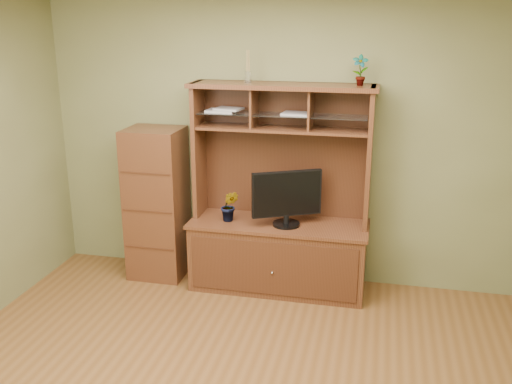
% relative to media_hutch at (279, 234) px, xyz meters
% --- Properties ---
extents(room, '(4.54, 4.04, 2.74)m').
position_rel_media_hutch_xyz_m(room, '(-0.04, -1.73, 0.83)').
color(room, brown).
rests_on(room, ground).
extents(media_hutch, '(1.66, 0.61, 1.90)m').
position_rel_media_hutch_xyz_m(media_hutch, '(0.00, 0.00, 0.00)').
color(media_hutch, '#3F1E12').
rests_on(media_hutch, room).
extents(monitor, '(0.59, 0.33, 0.51)m').
position_rel_media_hutch_xyz_m(monitor, '(0.08, -0.08, 0.40)').
color(monitor, black).
rests_on(monitor, media_hutch).
extents(orchid_plant, '(0.17, 0.14, 0.29)m').
position_rel_media_hutch_xyz_m(orchid_plant, '(-0.45, -0.08, 0.27)').
color(orchid_plant, '#396021').
rests_on(orchid_plant, media_hutch).
extents(top_plant, '(0.14, 0.10, 0.26)m').
position_rel_media_hutch_xyz_m(top_plant, '(0.66, 0.08, 1.51)').
color(top_plant, '#2A6B25').
rests_on(top_plant, media_hutch).
extents(reed_diffuser, '(0.06, 0.06, 0.28)m').
position_rel_media_hutch_xyz_m(reed_diffuser, '(-0.31, 0.08, 1.49)').
color(reed_diffuser, silver).
rests_on(reed_diffuser, media_hutch).
extents(magazines, '(0.95, 0.22, 0.04)m').
position_rel_media_hutch_xyz_m(magazines, '(-0.31, 0.08, 1.13)').
color(magazines, '#B9B9BE').
rests_on(magazines, media_hutch).
extents(side_cabinet, '(0.52, 0.48, 1.46)m').
position_rel_media_hutch_xyz_m(side_cabinet, '(-1.20, 0.02, 0.21)').
color(side_cabinet, '#3F1E12').
rests_on(side_cabinet, room).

